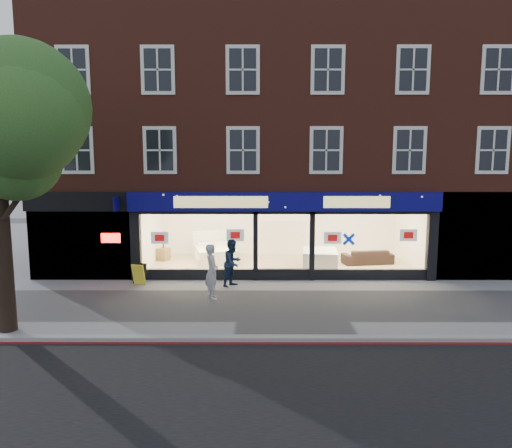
{
  "coord_description": "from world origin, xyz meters",
  "views": [
    {
      "loc": [
        -0.99,
        -13.64,
        4.32
      ],
      "look_at": [
        -1.03,
        2.5,
        2.18
      ],
      "focal_mm": 32.0,
      "sensor_mm": 36.0,
      "label": 1
    }
  ],
  "objects_px": {
    "pedestrian_grey": "(212,271)",
    "mattress_stack": "(320,258)",
    "display_bed": "(215,253)",
    "a_board": "(139,274)",
    "sofa": "(367,256)",
    "pedestrian_blue": "(233,263)"
  },
  "relations": [
    {
      "from": "a_board",
      "to": "display_bed",
      "type": "bearing_deg",
      "value": 75.42
    },
    {
      "from": "a_board",
      "to": "sofa",
      "type": "bearing_deg",
      "value": 38.32
    },
    {
      "from": "a_board",
      "to": "mattress_stack",
      "type": "bearing_deg",
      "value": 39.34
    },
    {
      "from": "mattress_stack",
      "to": "pedestrian_grey",
      "type": "relative_size",
      "value": 1.07
    },
    {
      "from": "pedestrian_grey",
      "to": "display_bed",
      "type": "bearing_deg",
      "value": -10.15
    },
    {
      "from": "a_board",
      "to": "pedestrian_blue",
      "type": "distance_m",
      "value": 3.41
    },
    {
      "from": "a_board",
      "to": "pedestrian_grey",
      "type": "height_order",
      "value": "pedestrian_grey"
    },
    {
      "from": "pedestrian_grey",
      "to": "mattress_stack",
      "type": "bearing_deg",
      "value": -58.37
    },
    {
      "from": "display_bed",
      "to": "pedestrian_blue",
      "type": "xyz_separation_m",
      "value": [
        0.97,
        -3.76,
        0.4
      ]
    },
    {
      "from": "a_board",
      "to": "pedestrian_grey",
      "type": "bearing_deg",
      "value": -11.94
    },
    {
      "from": "display_bed",
      "to": "pedestrian_grey",
      "type": "bearing_deg",
      "value": -99.11
    },
    {
      "from": "pedestrian_blue",
      "to": "a_board",
      "type": "bearing_deg",
      "value": 121.79
    },
    {
      "from": "sofa",
      "to": "pedestrian_grey",
      "type": "relative_size",
      "value": 1.18
    },
    {
      "from": "sofa",
      "to": "mattress_stack",
      "type": "bearing_deg",
      "value": 6.22
    },
    {
      "from": "mattress_stack",
      "to": "pedestrian_grey",
      "type": "height_order",
      "value": "pedestrian_grey"
    },
    {
      "from": "a_board",
      "to": "pedestrian_grey",
      "type": "distance_m",
      "value": 3.31
    },
    {
      "from": "display_bed",
      "to": "sofa",
      "type": "xyz_separation_m",
      "value": [
        6.52,
        -0.52,
        -0.03
      ]
    },
    {
      "from": "sofa",
      "to": "pedestrian_grey",
      "type": "height_order",
      "value": "pedestrian_grey"
    },
    {
      "from": "pedestrian_blue",
      "to": "mattress_stack",
      "type": "bearing_deg",
      "value": -17.18
    },
    {
      "from": "mattress_stack",
      "to": "sofa",
      "type": "xyz_separation_m",
      "value": [
        2.1,
        0.58,
        -0.04
      ]
    },
    {
      "from": "display_bed",
      "to": "a_board",
      "type": "distance_m",
      "value": 4.3
    },
    {
      "from": "a_board",
      "to": "pedestrian_grey",
      "type": "xyz_separation_m",
      "value": [
        2.79,
        -1.7,
        0.51
      ]
    }
  ]
}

